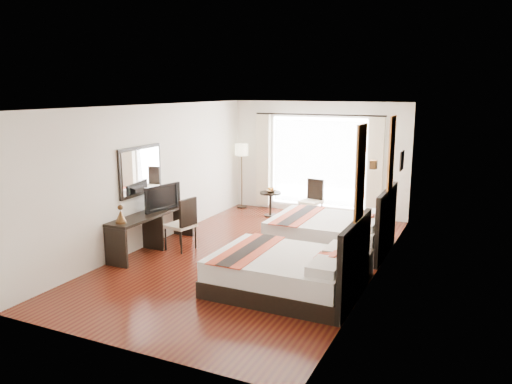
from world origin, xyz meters
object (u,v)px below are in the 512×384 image
at_px(fruit_bowl, 271,191).
at_px(bed_far, 333,232).
at_px(bed_near, 289,272).
at_px(table_lamp, 359,231).
at_px(television, 160,197).
at_px(side_table, 270,204).
at_px(vase, 359,248).
at_px(window_chair, 311,208).
at_px(console_desk, 153,231).
at_px(nightstand, 359,264).
at_px(floor_lamp, 242,154).
at_px(desk_chair, 181,234).

bearing_deg(fruit_bowl, bed_far, -40.42).
distance_m(bed_near, table_lamp, 1.44).
distance_m(bed_near, television, 3.41).
distance_m(side_table, fruit_bowl, 0.33).
xyz_separation_m(vase, window_chair, (-1.95, 3.32, -0.27)).
xyz_separation_m(bed_far, console_desk, (-3.17, -1.56, 0.05)).
relative_size(television, window_chair, 0.89).
bearing_deg(window_chair, table_lamp, 42.43).
xyz_separation_m(bed_far, nightstand, (0.85, -1.34, -0.10)).
distance_m(bed_far, fruit_bowl, 2.77).
height_order(floor_lamp, window_chair, floor_lamp).
xyz_separation_m(vase, desk_chair, (-3.53, 0.13, -0.25)).
bearing_deg(bed_far, desk_chair, -153.08).
height_order(desk_chair, floor_lamp, floor_lamp).
bearing_deg(table_lamp, fruit_bowl, 133.51).
xyz_separation_m(table_lamp, floor_lamp, (-3.99, 3.61, 0.65)).
bearing_deg(vase, bed_far, 120.76).
distance_m(television, side_table, 3.38).
xyz_separation_m(bed_far, side_table, (-2.12, 1.82, -0.03)).
bearing_deg(side_table, bed_near, -63.04).
relative_size(table_lamp, television, 0.48).
bearing_deg(desk_chair, bed_near, 168.23).
distance_m(bed_far, table_lamp, 1.59).
distance_m(console_desk, fruit_bowl, 3.53).
relative_size(vase, floor_lamp, 0.08).
bearing_deg(floor_lamp, bed_near, -55.95).
distance_m(nightstand, console_desk, 4.03).
height_order(bed_near, table_lamp, bed_near).
bearing_deg(nightstand, desk_chair, -179.97).
xyz_separation_m(table_lamp, side_table, (-2.94, 3.11, -0.49)).
distance_m(console_desk, floor_lamp, 4.03).
distance_m(bed_far, window_chair, 2.13).
distance_m(side_table, window_chair, 1.05).
xyz_separation_m(console_desk, floor_lamp, (-0.00, 3.89, 1.06)).
height_order(table_lamp, vase, table_lamp).
distance_m(table_lamp, vase, 0.30).
distance_m(desk_chair, window_chair, 3.56).
xyz_separation_m(bed_near, side_table, (-2.14, 4.20, -0.02)).
height_order(table_lamp, floor_lamp, floor_lamp).
relative_size(console_desk, window_chair, 2.23).
bearing_deg(bed_far, bed_near, -89.59).
bearing_deg(nightstand, bed_far, 122.46).
relative_size(fruit_bowl, window_chair, 0.24).
distance_m(nightstand, television, 4.07).
distance_m(table_lamp, console_desk, 4.02).
bearing_deg(fruit_bowl, console_desk, -107.66).
distance_m(television, fruit_bowl, 3.30).
height_order(nightstand, vase, vase).
bearing_deg(floor_lamp, nightstand, -42.38).
height_order(nightstand, side_table, side_table).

